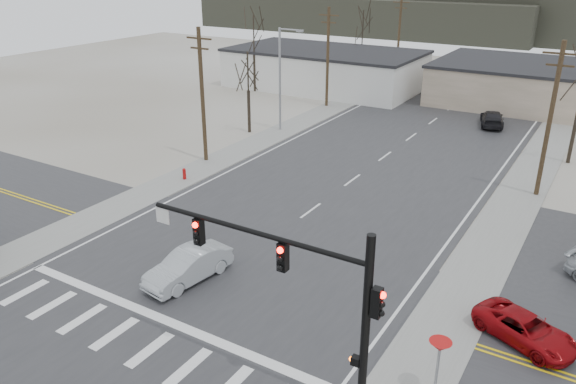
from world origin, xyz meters
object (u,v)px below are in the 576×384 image
object	(u,v)px
car_far_a	(492,118)
car_far_b	(484,77)
car_parked_red	(525,329)
traffic_signal_mast	(312,291)
sedan_crossing	(188,266)
fire_hydrant	(184,174)

from	to	relation	value
car_far_a	car_far_b	size ratio (longest dim) A/B	1.07
car_parked_red	car_far_a	bearing A→B (deg)	39.33
traffic_signal_mast	sedan_crossing	bearing A→B (deg)	155.65
fire_hydrant	car_parked_red	distance (m)	24.77
traffic_signal_mast	fire_hydrant	bearing A→B (deg)	141.87
fire_hydrant	sedan_crossing	world-z (taller)	sedan_crossing
sedan_crossing	car_far_a	world-z (taller)	sedan_crossing
car_far_a	traffic_signal_mast	bearing A→B (deg)	78.91
car_far_a	car_parked_red	distance (m)	33.02
sedan_crossing	car_parked_red	bearing A→B (deg)	21.61
traffic_signal_mast	car_far_a	distance (m)	39.75
car_far_a	fire_hydrant	bearing A→B (deg)	43.65
fire_hydrant	car_far_a	world-z (taller)	car_far_a
traffic_signal_mast	sedan_crossing	world-z (taller)	traffic_signal_mast
sedan_crossing	car_far_b	size ratio (longest dim) A/B	1.03
traffic_signal_mast	car_far_a	bearing A→B (deg)	94.02
traffic_signal_mast	car_parked_red	xyz separation A→B (m)	(5.77, 7.56, -4.05)
fire_hydrant	car_far_b	size ratio (longest dim) A/B	0.19
traffic_signal_mast	car_parked_red	bearing A→B (deg)	52.64
car_far_a	sedan_crossing	bearing A→B (deg)	64.89
traffic_signal_mast	car_far_b	world-z (taller)	traffic_signal_mast
sedan_crossing	car_parked_red	xyz separation A→B (m)	(14.79, 3.48, -0.19)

